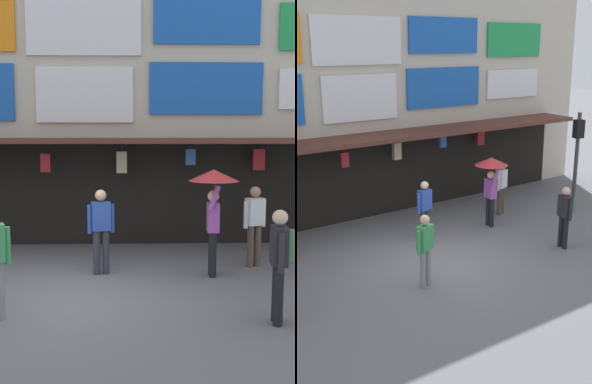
% 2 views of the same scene
% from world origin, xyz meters
% --- Properties ---
extents(ground_plane, '(80.00, 80.00, 0.00)m').
position_xyz_m(ground_plane, '(0.00, 0.00, 0.00)').
color(ground_plane, slate).
extents(shopfront, '(18.00, 2.60, 8.00)m').
position_xyz_m(shopfront, '(-0.00, 4.57, 3.96)').
color(shopfront, beige).
rests_on(shopfront, ground).
extents(pedestrian_in_green, '(0.39, 0.53, 1.68)m').
position_xyz_m(pedestrian_in_green, '(3.30, -1.14, 0.98)').
color(pedestrian_in_green, black).
rests_on(pedestrian_in_green, ground).
extents(pedestrian_in_blue, '(0.50, 0.34, 1.68)m').
position_xyz_m(pedestrian_in_blue, '(3.68, 1.83, 0.95)').
color(pedestrian_in_blue, brown).
rests_on(pedestrian_in_blue, ground).
extents(pedestrian_in_red, '(0.52, 0.29, 1.68)m').
position_xyz_m(pedestrian_in_red, '(0.55, 1.38, 0.95)').
color(pedestrian_in_red, '#2D2D38').
rests_on(pedestrian_in_red, ground).
extents(pedestrian_with_umbrella, '(0.96, 0.96, 2.08)m').
position_xyz_m(pedestrian_with_umbrella, '(2.71, 1.21, 1.64)').
color(pedestrian_with_umbrella, black).
rests_on(pedestrian_with_umbrella, ground).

